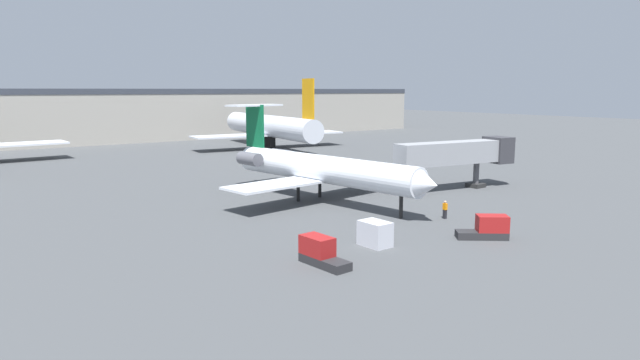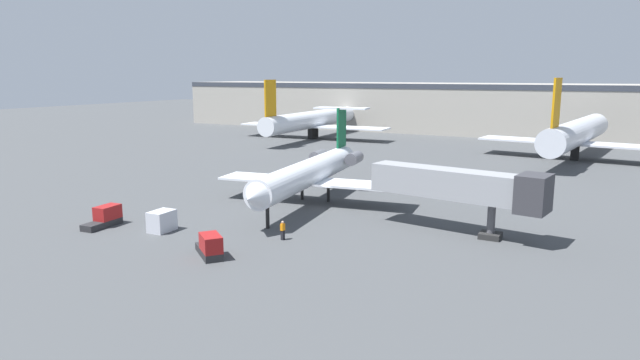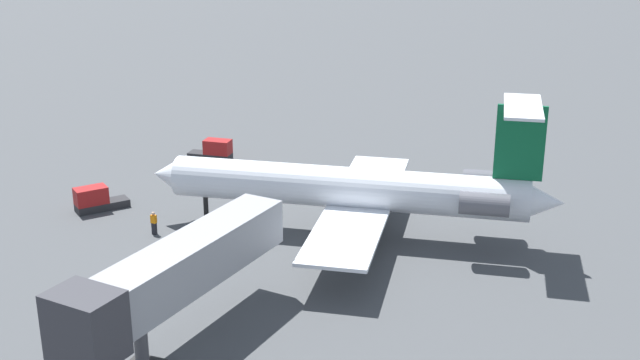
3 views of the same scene
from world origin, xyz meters
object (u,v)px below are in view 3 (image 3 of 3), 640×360
ground_crew_marshaller (154,223)px  baggage_tug_lead (96,200)px  jet_bridge (168,277)px  cargo_container_uld (194,170)px  regional_jet (358,188)px  baggage_tug_trailing (214,151)px

ground_crew_marshaller → baggage_tug_lead: (-2.52, -6.67, -0.02)m
ground_crew_marshaller → jet_bridge: bearing=35.0°
jet_bridge → cargo_container_uld: size_ratio=6.67×
regional_jet → cargo_container_uld: (-6.37, -16.56, -2.65)m
baggage_tug_trailing → ground_crew_marshaller: bearing=13.7°
jet_bridge → ground_crew_marshaller: size_ratio=9.65×
baggage_tug_lead → cargo_container_uld: bearing=156.7°
jet_bridge → cargo_container_uld: bearing=-153.4°
baggage_tug_trailing → jet_bridge: bearing=23.9°
baggage_tug_lead → cargo_container_uld: (-8.65, 3.72, 0.11)m
regional_jet → ground_crew_marshaller: 14.70m
jet_bridge → cargo_container_uld: jet_bridge is taller
jet_bridge → baggage_tug_trailing: 33.65m
ground_crew_marshaller → regional_jet: bearing=109.4°
jet_bridge → ground_crew_marshaller: (-13.41, -9.38, -3.49)m
ground_crew_marshaller → baggage_tug_lead: 7.13m
regional_jet → jet_bridge: bearing=-13.1°
jet_bridge → cargo_container_uld: 27.71m
jet_bridge → baggage_tug_trailing: size_ratio=3.98×
regional_jet → ground_crew_marshaller: regional_jet is taller
regional_jet → baggage_tug_trailing: bearing=-124.8°
jet_bridge → baggage_tug_lead: jet_bridge is taller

